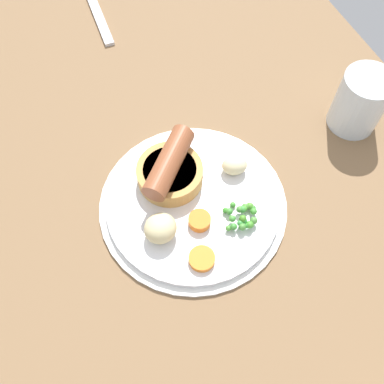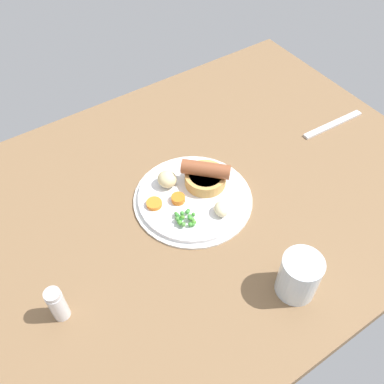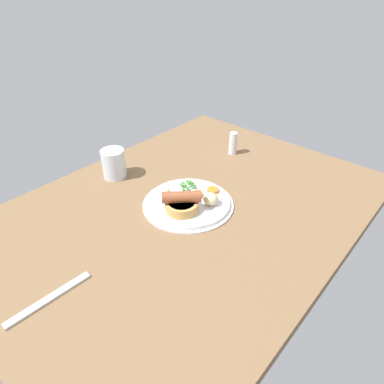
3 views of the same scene
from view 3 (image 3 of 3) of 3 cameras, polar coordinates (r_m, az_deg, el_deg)
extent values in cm
cube|color=brown|center=(95.31, -0.77, -3.24)|extent=(110.00, 80.00, 3.00)
cylinder|color=silver|center=(95.10, -0.64, -2.02)|extent=(25.21, 25.21, 0.50)
cylinder|color=silver|center=(94.84, -0.64, -1.80)|extent=(23.19, 23.19, 1.40)
cylinder|color=tan|center=(90.29, -1.73, -2.33)|extent=(8.86, 8.86, 2.62)
cylinder|color=#472614|center=(89.61, -1.74, -1.74)|extent=(7.09, 7.09, 0.30)
cylinder|color=brown|center=(88.62, -1.76, -0.84)|extent=(9.44, 9.40, 3.11)
sphere|color=#419239|center=(98.18, -0.74, 0.66)|extent=(0.91, 0.91, 0.91)
sphere|color=#38862B|center=(100.84, -0.38, 1.69)|extent=(0.76, 0.76, 0.76)
sphere|color=green|center=(99.87, -0.40, 1.54)|extent=(0.74, 0.74, 0.74)
sphere|color=#44962E|center=(100.63, -0.31, 1.71)|extent=(0.98, 0.98, 0.98)
sphere|color=#488A38|center=(100.00, 0.08, 1.50)|extent=(0.95, 0.95, 0.95)
sphere|color=#488A34|center=(99.52, -1.56, 1.17)|extent=(0.93, 0.93, 0.93)
sphere|color=#4B8838|center=(100.87, -0.75, 1.75)|extent=(0.99, 0.99, 0.99)
sphere|color=#368B30|center=(100.44, -0.18, 1.59)|extent=(0.72, 0.72, 0.72)
sphere|color=#368F28|center=(97.86, -0.76, 0.35)|extent=(0.78, 0.78, 0.78)
sphere|color=#489134|center=(98.94, 0.51, 0.83)|extent=(0.74, 0.74, 0.74)
sphere|color=#3E8E36|center=(99.23, 0.31, 1.13)|extent=(0.91, 0.91, 0.91)
sphere|color=#46963B|center=(98.67, -0.21, 1.00)|extent=(0.91, 0.91, 0.91)
sphere|color=#458B26|center=(99.52, -0.45, 1.56)|extent=(0.95, 0.95, 0.95)
sphere|color=#47972F|center=(99.37, -1.30, 1.23)|extent=(0.92, 0.92, 0.92)
sphere|color=#468936|center=(98.99, -1.15, 1.09)|extent=(0.90, 0.90, 0.90)
sphere|color=#439434|center=(100.58, -1.50, 1.51)|extent=(0.90, 0.90, 0.90)
sphere|color=green|center=(99.30, -1.25, 1.22)|extent=(0.94, 0.94, 0.94)
sphere|color=#3F8533|center=(100.46, -1.80, 1.34)|extent=(0.80, 0.80, 0.80)
sphere|color=green|center=(99.59, -0.11, 1.40)|extent=(0.78, 0.78, 0.78)
sphere|color=#4B922D|center=(100.01, -1.82, 1.25)|extent=(0.98, 0.98, 0.98)
sphere|color=#428E33|center=(98.40, -1.48, 0.45)|extent=(0.79, 0.79, 0.79)
ellipsoid|color=beige|center=(92.27, 3.12, -1.16)|extent=(4.92, 5.08, 3.45)
ellipsoid|color=beige|center=(96.52, -4.60, 0.20)|extent=(3.67, 4.13, 2.50)
cylinder|color=orange|center=(98.07, 3.50, 0.31)|extent=(3.64, 3.64, 0.92)
cylinder|color=orange|center=(95.85, 0.88, -0.38)|extent=(3.76, 3.76, 1.29)
cube|color=silver|center=(77.03, -22.65, -16.18)|extent=(18.05, 2.39, 0.60)
cylinder|color=silver|center=(108.47, -12.92, 4.65)|extent=(7.21, 7.21, 8.98)
cylinder|color=silver|center=(120.67, 6.85, 7.86)|extent=(2.88, 2.88, 6.78)
cylinder|color=silver|center=(119.01, 6.97, 9.54)|extent=(2.74, 2.74, 1.00)
camera|label=1|loc=(0.91, 16.77, 29.94)|focal=40.00mm
camera|label=2|loc=(1.34, -8.78, 39.84)|focal=40.00mm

